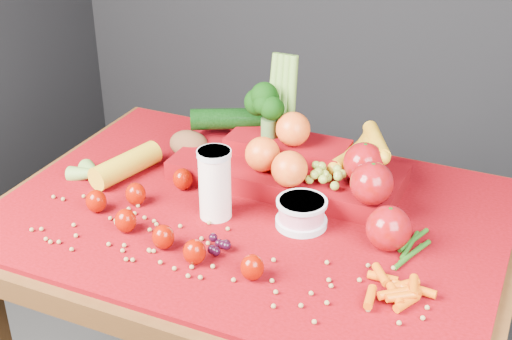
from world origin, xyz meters
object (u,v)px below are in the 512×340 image
at_px(milk_glass, 215,182).
at_px(table, 252,251).
at_px(produce_mound, 302,160).
at_px(yogurt_bowl, 302,212).

bearing_deg(milk_glass, table, 39.80).
xyz_separation_m(table, produce_mound, (0.06, 0.15, 0.17)).
distance_m(milk_glass, produce_mound, 0.23).
xyz_separation_m(milk_glass, produce_mound, (0.12, 0.20, -0.02)).
bearing_deg(milk_glass, yogurt_bowl, 12.47).
bearing_deg(table, yogurt_bowl, -5.72).
height_order(milk_glass, produce_mound, produce_mound).
bearing_deg(table, milk_glass, -140.20).
relative_size(yogurt_bowl, produce_mound, 0.18).
relative_size(milk_glass, yogurt_bowl, 1.43).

